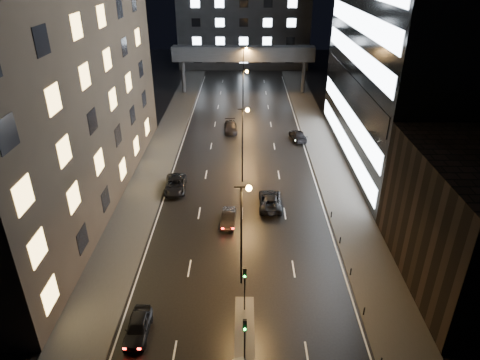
{
  "coord_description": "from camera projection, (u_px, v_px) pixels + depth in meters",
  "views": [
    {
      "loc": [
        0.18,
        -22.42,
        26.51
      ],
      "look_at": [
        -0.24,
        20.74,
        4.0
      ],
      "focal_mm": 32.0,
      "sensor_mm": 36.0,
      "label": 1
    }
  ],
  "objects": [
    {
      "name": "streetlight_mid_a",
      "position": [
        244.0,
        136.0,
        53.96
      ],
      "size": [
        1.45,
        0.5,
        10.15
      ],
      "color": "black",
      "rests_on": "ground"
    },
    {
      "name": "car_away_a",
      "position": [
        138.0,
        327.0,
        33.55
      ],
      "size": [
        1.78,
        4.4,
        1.5
      ],
      "primitive_type": "imported",
      "rotation": [
        0.0,
        0.0,
        0.0
      ],
      "color": "black",
      "rests_on": "ground"
    },
    {
      "name": "building_right_low",
      "position": [
        471.0,
        223.0,
        37.17
      ],
      "size": [
        10.0,
        18.0,
        12.0
      ],
      "primitive_type": "cube",
      "color": "black",
      "rests_on": "ground"
    },
    {
      "name": "streetlight_mid_b",
      "position": [
        244.0,
        92.0,
        71.69
      ],
      "size": [
        1.45,
        0.5,
        10.15
      ],
      "color": "black",
      "rests_on": "ground"
    },
    {
      "name": "building_left",
      "position": [
        26.0,
        28.0,
        44.36
      ],
      "size": [
        15.0,
        48.0,
        40.0
      ],
      "primitive_type": "cube",
      "color": "#2D2319",
      "rests_on": "ground"
    },
    {
      "name": "building_far",
      "position": [
        244.0,
        17.0,
        113.25
      ],
      "size": [
        34.0,
        14.0,
        25.0
      ],
      "primitive_type": "cube",
      "color": "#333335",
      "rests_on": "ground"
    },
    {
      "name": "car_away_c",
      "position": [
        175.0,
        185.0,
        54.51
      ],
      "size": [
        2.99,
        5.81,
        1.57
      ],
      "primitive_type": "imported",
      "rotation": [
        0.0,
        0.0,
        0.07
      ],
      "color": "black",
      "rests_on": "ground"
    },
    {
      "name": "sidewalk_left",
      "position": [
        158.0,
        159.0,
        63.24
      ],
      "size": [
        5.0,
        110.0,
        0.15
      ],
      "primitive_type": "cube",
      "color": "#383533",
      "rests_on": "ground"
    },
    {
      "name": "car_away_b",
      "position": [
        228.0,
        218.0,
        47.66
      ],
      "size": [
        1.73,
        4.33,
        1.4
      ],
      "primitive_type": "imported",
      "rotation": [
        0.0,
        0.0,
        -0.06
      ],
      "color": "black",
      "rests_on": "ground"
    },
    {
      "name": "median_island",
      "position": [
        245.0,
        333.0,
        33.87
      ],
      "size": [
        1.6,
        8.0,
        0.15
      ],
      "primitive_type": "cube",
      "color": "#383533",
      "rests_on": "ground"
    },
    {
      "name": "streetlight_far",
      "position": [
        244.0,
        65.0,
        89.42
      ],
      "size": [
        1.45,
        0.5,
        10.15
      ],
      "color": "black",
      "rests_on": "ground"
    },
    {
      "name": "traffic_signal_near",
      "position": [
        245.0,
        282.0,
        34.69
      ],
      "size": [
        0.28,
        0.34,
        4.4
      ],
      "color": "black",
      "rests_on": "median_island"
    },
    {
      "name": "skybridge",
      "position": [
        243.0,
        54.0,
        90.34
      ],
      "size": [
        30.0,
        3.0,
        10.0
      ],
      "color": "#333335",
      "rests_on": "ground"
    },
    {
      "name": "ground",
      "position": [
        243.0,
        146.0,
        67.6
      ],
      "size": [
        160.0,
        160.0,
        0.0
      ],
      "primitive_type": "plane",
      "color": "black",
      "rests_on": "ground"
    },
    {
      "name": "traffic_signal_far",
      "position": [
        245.0,
        335.0,
        29.81
      ],
      "size": [
        0.28,
        0.34,
        4.4
      ],
      "color": "black",
      "rests_on": "median_island"
    },
    {
      "name": "bollard_row",
      "position": [
        357.0,
        291.0,
        37.6
      ],
      "size": [
        0.12,
        25.12,
        0.9
      ],
      "color": "black",
      "rests_on": "ground"
    },
    {
      "name": "streetlight_near",
      "position": [
        243.0,
        223.0,
        36.22
      ],
      "size": [
        1.45,
        0.5,
        10.15
      ],
      "color": "black",
      "rests_on": "ground"
    },
    {
      "name": "car_away_d",
      "position": [
        231.0,
        127.0,
        73.04
      ],
      "size": [
        2.5,
        5.43,
        1.54
      ],
      "primitive_type": "imported",
      "rotation": [
        0.0,
        0.0,
        0.07
      ],
      "color": "black",
      "rests_on": "ground"
    },
    {
      "name": "sidewalk_right",
      "position": [
        327.0,
        159.0,
        63.02
      ],
      "size": [
        5.0,
        110.0,
        0.15
      ],
      "primitive_type": "cube",
      "color": "#383533",
      "rests_on": "ground"
    },
    {
      "name": "car_toward_b",
      "position": [
        298.0,
        135.0,
        69.69
      ],
      "size": [
        2.81,
        5.43,
        1.51
      ],
      "primitive_type": "imported",
      "rotation": [
        0.0,
        0.0,
        3.28
      ],
      "color": "black",
      "rests_on": "ground"
    },
    {
      "name": "car_toward_a",
      "position": [
        270.0,
        200.0,
        50.94
      ],
      "size": [
        2.69,
        5.72,
        1.58
      ],
      "primitive_type": "imported",
      "rotation": [
        0.0,
        0.0,
        3.13
      ],
      "color": "black",
      "rests_on": "ground"
    }
  ]
}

